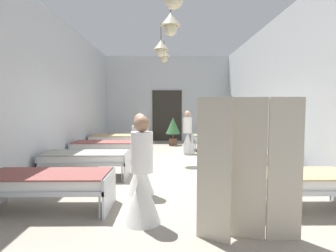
{
  "coord_description": "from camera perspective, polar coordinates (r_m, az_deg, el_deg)",
  "views": [
    {
      "loc": [
        -0.06,
        -6.84,
        1.58
      ],
      "look_at": [
        0.0,
        0.6,
        1.06
      ],
      "focal_mm": 28.13,
      "sensor_mm": 36.0,
      "label": 1
    }
  ],
  "objects": [
    {
      "name": "ground_plane",
      "position": [
        7.03,
        0.04,
        -9.39
      ],
      "size": [
        6.44,
        12.1,
        0.1
      ],
      "primitive_type": "cube",
      "color": "#9E9384"
    },
    {
      "name": "room_shell",
      "position": [
        8.12,
        -0.05,
        7.12
      ],
      "size": [
        6.24,
        11.7,
        4.02
      ],
      "color": "silver",
      "rests_on": "ground"
    },
    {
      "name": "bed_left_row_0",
      "position": [
        4.53,
        -24.44,
        -10.93
      ],
      "size": [
        1.9,
        0.84,
        0.57
      ],
      "color": "#B7BCC1",
      "rests_on": "ground"
    },
    {
      "name": "bed_right_row_0",
      "position": [
        4.58,
        24.96,
        -10.78
      ],
      "size": [
        1.9,
        0.84,
        0.57
      ],
      "color": "#B7BCC1",
      "rests_on": "ground"
    },
    {
      "name": "bed_left_row_1",
      "position": [
        6.27,
        -17.34,
        -6.66
      ],
      "size": [
        1.9,
        0.84,
        0.57
      ],
      "color": "#B7BCC1",
      "rests_on": "ground"
    },
    {
      "name": "bed_right_row_1",
      "position": [
        6.3,
        17.48,
        -6.6
      ],
      "size": [
        1.9,
        0.84,
        0.57
      ],
      "color": "#B7BCC1",
      "rests_on": "ground"
    },
    {
      "name": "bed_left_row_2",
      "position": [
        8.08,
        -13.43,
        -4.22
      ],
      "size": [
        1.9,
        0.84,
        0.57
      ],
      "color": "#B7BCC1",
      "rests_on": "ground"
    },
    {
      "name": "bed_right_row_2",
      "position": [
        8.11,
        13.33,
        -4.19
      ],
      "size": [
        1.9,
        0.84,
        0.57
      ],
      "color": "#B7BCC1",
      "rests_on": "ground"
    },
    {
      "name": "bed_left_row_3",
      "position": [
        9.92,
        -10.97,
        -2.67
      ],
      "size": [
        1.9,
        0.84,
        0.57
      ],
      "color": "#B7BCC1",
      "rests_on": "ground"
    },
    {
      "name": "bed_right_row_3",
      "position": [
        9.95,
        10.72,
        -2.65
      ],
      "size": [
        1.9,
        0.84,
        0.57
      ],
      "color": "#B7BCC1",
      "rests_on": "ground"
    },
    {
      "name": "nurse_near_aisle",
      "position": [
        3.69,
        -5.63,
        -12.5
      ],
      "size": [
        0.52,
        0.52,
        1.49
      ],
      "rotation": [
        0.0,
        0.0,
        4.15
      ],
      "color": "white",
      "rests_on": "ground"
    },
    {
      "name": "nurse_mid_aisle",
      "position": [
        4.88,
        -6.01,
        -8.42
      ],
      "size": [
        0.52,
        0.52,
        1.49
      ],
      "rotation": [
        0.0,
        0.0,
        0.09
      ],
      "color": "white",
      "rests_on": "ground"
    },
    {
      "name": "nurse_far_aisle",
      "position": [
        9.15,
        4.22,
        -2.6
      ],
      "size": [
        0.52,
        0.52,
        1.49
      ],
      "rotation": [
        0.0,
        0.0,
        6.23
      ],
      "color": "white",
      "rests_on": "ground"
    },
    {
      "name": "patient_seated_primary",
      "position": [
        7.97,
        10.97,
        -1.19
      ],
      "size": [
        0.44,
        0.44,
        0.8
      ],
      "color": "gray",
      "rests_on": "bed_right_row_2"
    },
    {
      "name": "potted_plant",
      "position": [
        11.07,
        1.09,
        -0.31
      ],
      "size": [
        0.6,
        0.6,
        1.17
      ],
      "color": "brown",
      "rests_on": "ground"
    },
    {
      "name": "privacy_screen",
      "position": [
        3.28,
        17.17,
        -8.99
      ],
      "size": [
        1.24,
        0.25,
        1.7
      ],
      "rotation": [
        0.0,
        0.0,
        -0.25
      ],
      "color": "#BCB29E",
      "rests_on": "ground"
    }
  ]
}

